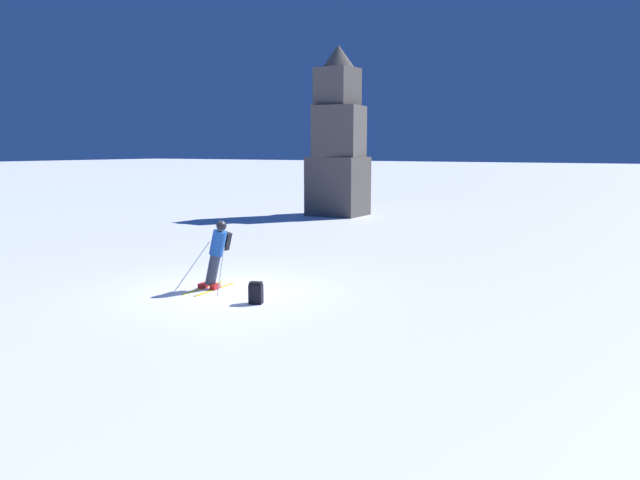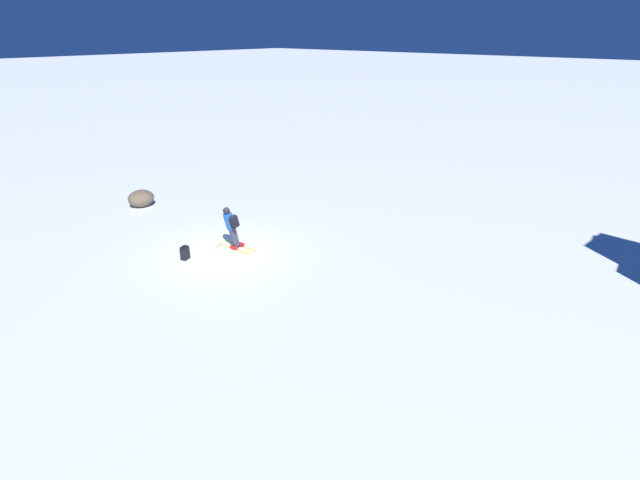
% 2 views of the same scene
% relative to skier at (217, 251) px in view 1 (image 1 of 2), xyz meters
% --- Properties ---
extents(ground_plane, '(300.00, 300.00, 0.00)m').
position_rel_skier_xyz_m(ground_plane, '(0.35, -0.05, -0.98)').
color(ground_plane, white).
extents(skier, '(1.29, 1.70, 1.78)m').
position_rel_skier_xyz_m(skier, '(0.00, 0.00, 0.00)').
color(skier, yellow).
rests_on(skier, ground).
extents(rock_pillar, '(2.76, 2.42, 8.71)m').
position_rel_skier_xyz_m(rock_pillar, '(-5.69, 16.93, 2.67)').
color(rock_pillar, '#4C4742').
rests_on(rock_pillar, ground).
extents(spare_backpack, '(0.36, 0.31, 0.50)m').
position_rel_skier_xyz_m(spare_backpack, '(1.65, -0.68, -0.73)').
color(spare_backpack, black).
rests_on(spare_backpack, ground).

